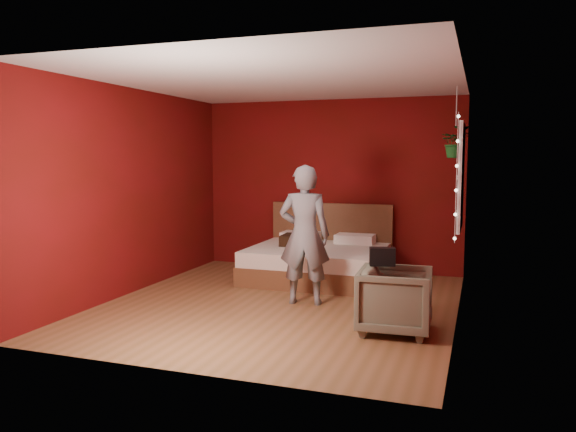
{
  "coord_description": "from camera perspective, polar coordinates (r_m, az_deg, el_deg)",
  "views": [
    {
      "loc": [
        2.21,
        -6.1,
        1.73
      ],
      "look_at": [
        -0.04,
        0.4,
        1.01
      ],
      "focal_mm": 35.0,
      "sensor_mm": 36.0,
      "label": 1
    }
  ],
  "objects": [
    {
      "name": "window",
      "position": [
        7.01,
        17.14,
        3.85
      ],
      "size": [
        0.05,
        0.97,
        1.27
      ],
      "color": "white",
      "rests_on": "room_walls"
    },
    {
      "name": "hanging_plant",
      "position": [
        7.29,
        16.65,
        7.19
      ],
      "size": [
        0.39,
        0.35,
        0.88
      ],
      "color": "silver",
      "rests_on": "room_walls"
    },
    {
      "name": "bed",
      "position": [
        8.03,
        3.18,
        -4.51
      ],
      "size": [
        1.87,
        1.59,
        1.03
      ],
      "color": "brown",
      "rests_on": "ground"
    },
    {
      "name": "floor",
      "position": [
        6.72,
        -0.78,
        -8.93
      ],
      "size": [
        4.5,
        4.5,
        0.0
      ],
      "primitive_type": "plane",
      "color": "brown",
      "rests_on": "ground"
    },
    {
      "name": "person",
      "position": [
        6.59,
        1.68,
        -1.93
      ],
      "size": [
        0.66,
        0.49,
        1.64
      ],
      "primitive_type": "imported",
      "rotation": [
        0.0,
        0.0,
        3.31
      ],
      "color": "slate",
      "rests_on": "ground"
    },
    {
      "name": "fairy_lights",
      "position": [
        6.49,
        16.75,
        3.71
      ],
      "size": [
        0.04,
        0.04,
        1.45
      ],
      "color": "silver",
      "rests_on": "room_walls"
    },
    {
      "name": "room_walls",
      "position": [
        6.49,
        -0.8,
        5.54
      ],
      "size": [
        4.04,
        4.54,
        2.62
      ],
      "color": "#640A0D",
      "rests_on": "ground"
    },
    {
      "name": "throw_pillow",
      "position": [
        8.07,
        0.95,
        -2.45
      ],
      "size": [
        0.45,
        0.45,
        0.15
      ],
      "primitive_type": "cube",
      "rotation": [
        0.0,
        0.0,
        0.06
      ],
      "color": "black",
      "rests_on": "bed"
    },
    {
      "name": "handbag",
      "position": [
        5.72,
        9.55,
        -4.08
      ],
      "size": [
        0.28,
        0.19,
        0.18
      ],
      "primitive_type": "cube",
      "rotation": [
        0.0,
        0.0,
        0.26
      ],
      "color": "black",
      "rests_on": "armchair"
    },
    {
      "name": "armchair",
      "position": [
        5.7,
        10.86,
        -8.41
      ],
      "size": [
        0.75,
        0.73,
        0.65
      ],
      "primitive_type": "imported",
      "rotation": [
        0.0,
        0.0,
        1.62
      ],
      "color": "#656550",
      "rests_on": "ground"
    }
  ]
}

